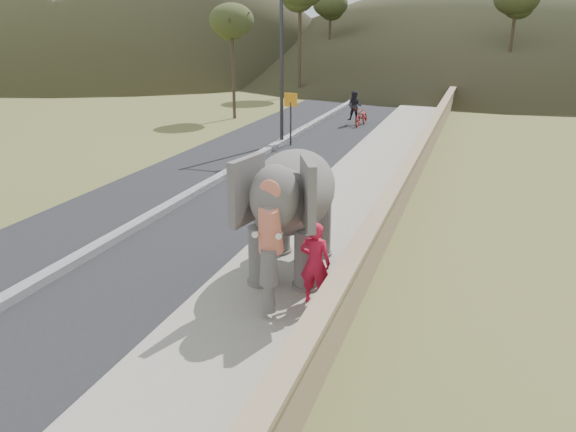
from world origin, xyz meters
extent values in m
plane|color=olive|center=(0.00, 0.00, 0.00)|extent=(160.00, 160.00, 0.00)
cube|color=black|center=(-5.00, 10.00, 0.01)|extent=(7.00, 120.00, 0.03)
cube|color=black|center=(-5.00, 10.00, 0.11)|extent=(0.35, 120.00, 0.22)
cube|color=#9E9687|center=(0.00, 10.00, 0.07)|extent=(3.00, 120.00, 0.15)
cube|color=tan|center=(1.65, 10.00, 0.55)|extent=(0.30, 120.00, 1.10)
cylinder|color=#313236|center=(-5.00, 17.37, 4.00)|extent=(0.16, 0.16, 8.00)
cylinder|color=#2D2D33|center=(-4.50, 17.18, 1.00)|extent=(0.08, 0.08, 2.00)
cube|color=orange|center=(-4.50, 17.18, 2.10)|extent=(0.60, 0.05, 0.60)
cone|color=brown|center=(5.00, 70.00, 7.00)|extent=(80.00, 80.00, 14.00)
imported|color=#B9132E|center=(0.95, 2.64, 1.00)|extent=(0.62, 0.41, 1.69)
imported|color=maroon|center=(-2.51, 23.39, 0.49)|extent=(0.83, 1.93, 0.98)
imported|color=black|center=(-2.92, 23.39, 1.06)|extent=(0.84, 0.69, 1.62)
camera|label=1|loc=(3.72, -7.01, 5.46)|focal=35.00mm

